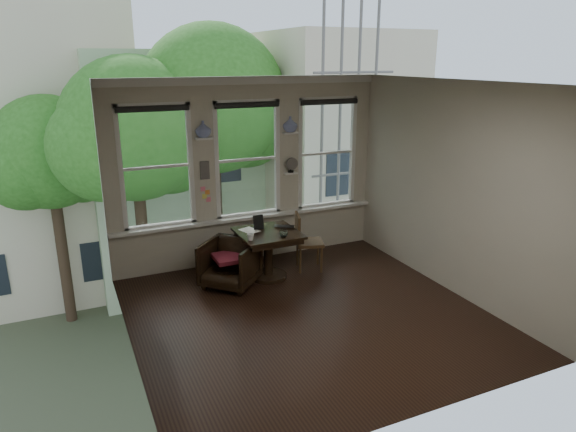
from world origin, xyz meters
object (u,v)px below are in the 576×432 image
laptop (284,228)px  side_chair_right (309,242)px  armchair_left (230,264)px  mug (250,237)px  table (268,255)px

laptop → side_chair_right: bearing=31.9°
armchair_left → laptop: 1.01m
armchair_left → mug: (0.26, -0.20, 0.45)m
armchair_left → mug: 0.56m
side_chair_right → table: bearing=112.4°
table → side_chair_right: bearing=4.4°
armchair_left → laptop: (0.92, 0.09, 0.41)m
table → side_chair_right: size_ratio=0.98×
side_chair_right → mug: 1.19m
armchair_left → mug: size_ratio=7.42×
laptop → armchair_left: bearing=-142.0°
armchair_left → side_chair_right: side_chair_right is taller
table → laptop: bearing=11.8°
table → laptop: size_ratio=2.85×
table → mug: bearing=-147.7°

